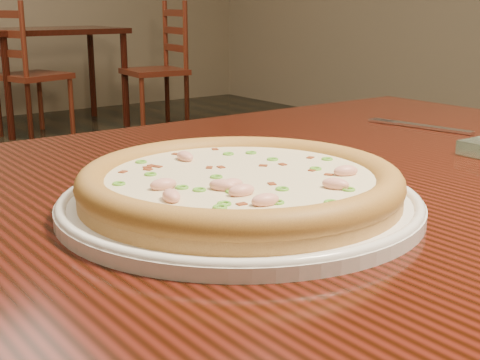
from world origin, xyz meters
TOP-DOWN VIEW (x-y plane):
  - hero_table at (-0.12, -0.67)m, footprint 1.20×0.80m
  - plate at (-0.24, -0.72)m, footprint 0.34×0.34m
  - pizza at (-0.24, -0.72)m, footprint 0.30×0.30m
  - fork at (0.24, -0.55)m, footprint 0.05×0.18m
  - bg_table_right at (1.32, 3.76)m, footprint 1.00×0.70m
  - chair_c at (1.01, 3.49)m, footprint 0.52×0.52m
  - chair_d at (1.98, 3.27)m, footprint 0.46×0.46m

SIDE VIEW (x-z plane):
  - chair_c at x=1.01m, z-range -0.04..0.91m
  - chair_d at x=1.98m, z-range -0.04..0.91m
  - hero_table at x=-0.12m, z-range 0.28..1.03m
  - bg_table_right at x=1.32m, z-range 0.28..1.03m
  - fork at x=0.24m, z-range 0.75..0.75m
  - plate at x=-0.24m, z-range 0.75..0.77m
  - pizza at x=-0.24m, z-range 0.76..0.79m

